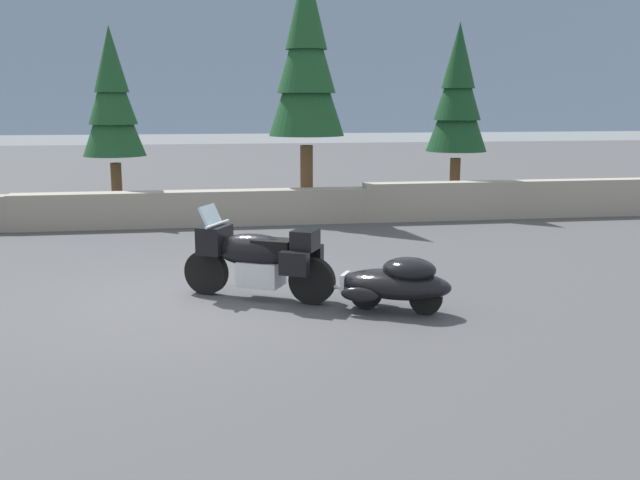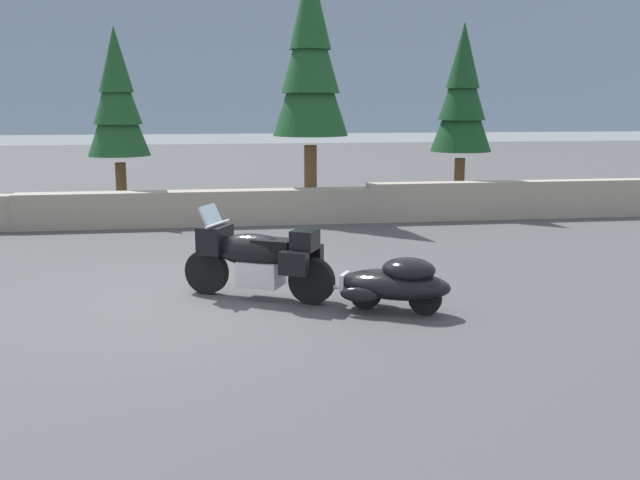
% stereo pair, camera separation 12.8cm
% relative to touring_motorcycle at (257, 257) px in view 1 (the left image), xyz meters
% --- Properties ---
extents(ground_plane, '(80.00, 80.00, 0.00)m').
position_rel_touring_motorcycle_xyz_m(ground_plane, '(-1.00, 0.07, -0.62)').
color(ground_plane, '#424244').
extents(stone_guard_wall, '(24.00, 0.54, 0.91)m').
position_rel_touring_motorcycle_xyz_m(stone_guard_wall, '(-0.62, 6.45, -0.20)').
color(stone_guard_wall, gray).
rests_on(stone_guard_wall, ground).
extents(distant_ridgeline, '(240.00, 80.00, 16.00)m').
position_rel_touring_motorcycle_xyz_m(distant_ridgeline, '(-1.00, 96.45, 7.38)').
color(distant_ridgeline, '#7F93AD').
rests_on(distant_ridgeline, ground).
extents(touring_motorcycle, '(2.11, 1.37, 1.33)m').
position_rel_touring_motorcycle_xyz_m(touring_motorcycle, '(0.00, 0.00, 0.00)').
color(touring_motorcycle, black).
rests_on(touring_motorcycle, ground).
extents(car_shaped_trailer, '(2.12, 1.35, 0.76)m').
position_rel_touring_motorcycle_xyz_m(car_shaped_trailer, '(1.80, -0.95, -0.21)').
color(car_shaped_trailer, black).
rests_on(car_shaped_trailer, ground).
extents(pine_tree_tall, '(1.82, 1.82, 6.12)m').
position_rel_touring_motorcycle_xyz_m(pine_tree_tall, '(1.76, 7.35, 3.21)').
color(pine_tree_tall, brown).
rests_on(pine_tree_tall, ground).
extents(pine_tree_secondary, '(1.54, 1.54, 4.77)m').
position_rel_touring_motorcycle_xyz_m(pine_tree_secondary, '(5.69, 7.71, 2.37)').
color(pine_tree_secondary, brown).
rests_on(pine_tree_secondary, ground).
extents(pine_tree_far_right, '(1.51, 1.51, 4.61)m').
position_rel_touring_motorcycle_xyz_m(pine_tree_far_right, '(-2.87, 8.19, 2.26)').
color(pine_tree_far_right, brown).
rests_on(pine_tree_far_right, ground).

